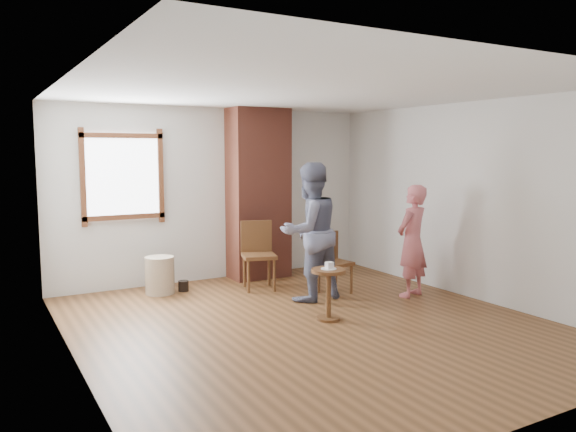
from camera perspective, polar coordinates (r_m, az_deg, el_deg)
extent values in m
plane|color=brown|center=(6.45, 2.40, -10.99)|extent=(5.50, 5.50, 0.00)
cube|color=silver|center=(8.63, -7.34, 2.21)|extent=(5.00, 0.04, 2.60)
cube|color=silver|center=(5.30, -21.07, -0.86)|extent=(0.04, 5.50, 2.60)
cube|color=silver|center=(7.80, 18.19, 1.49)|extent=(0.04, 5.50, 2.60)
cube|color=white|center=(6.19, 2.52, 12.63)|extent=(5.00, 5.50, 0.04)
cube|color=brown|center=(8.14, -16.42, 3.86)|extent=(1.14, 0.06, 1.34)
cube|color=white|center=(8.16, -16.45, 3.86)|extent=(1.00, 0.02, 1.20)
cube|color=brown|center=(8.65, -3.02, 2.26)|extent=(0.90, 0.50, 2.60)
cylinder|color=tan|center=(7.95, -12.90, -5.88)|extent=(0.46, 0.46, 0.51)
cylinder|color=black|center=(8.06, -10.58, -7.00)|extent=(0.18, 0.18, 0.15)
cube|color=brown|center=(7.95, -2.97, -4.07)|extent=(0.56, 0.56, 0.05)
cylinder|color=brown|center=(7.79, -4.03, -6.10)|extent=(0.04, 0.04, 0.48)
cylinder|color=brown|center=(7.85, -1.40, -5.98)|extent=(0.04, 0.04, 0.48)
cylinder|color=brown|center=(8.14, -4.46, -5.56)|extent=(0.04, 0.04, 0.48)
cylinder|color=brown|center=(8.20, -1.94, -5.45)|extent=(0.04, 0.04, 0.48)
cube|color=brown|center=(8.10, -3.24, -2.14)|extent=(0.44, 0.17, 0.48)
cube|color=brown|center=(7.76, 4.81, -4.80)|extent=(0.44, 0.44, 0.05)
cylinder|color=brown|center=(7.59, 4.70, -6.68)|extent=(0.04, 0.04, 0.42)
cylinder|color=brown|center=(7.80, 6.45, -6.34)|extent=(0.04, 0.04, 0.42)
cylinder|color=brown|center=(7.82, 3.15, -6.27)|extent=(0.04, 0.04, 0.42)
cylinder|color=brown|center=(8.03, 4.89, -5.96)|extent=(0.04, 0.04, 0.42)
cube|color=brown|center=(7.86, 3.97, -3.11)|extent=(0.39, 0.09, 0.42)
cylinder|color=brown|center=(6.51, 4.15, -5.56)|extent=(0.40, 0.40, 0.04)
cylinder|color=brown|center=(6.57, 4.13, -8.04)|extent=(0.06, 0.06, 0.54)
cylinder|color=brown|center=(6.65, 4.11, -10.33)|extent=(0.28, 0.28, 0.03)
cylinder|color=white|center=(6.50, 4.15, -5.36)|extent=(0.18, 0.18, 0.01)
cube|color=white|center=(6.50, 4.23, -5.05)|extent=(0.08, 0.07, 0.06)
imported|color=#151839|center=(7.33, 2.23, -1.62)|extent=(0.95, 0.79, 1.81)
imported|color=#D26970|center=(7.71, 12.50, -2.48)|extent=(0.64, 0.52, 1.51)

